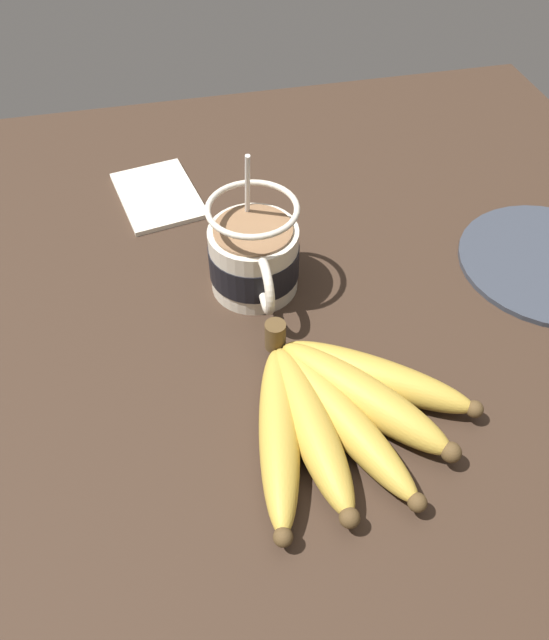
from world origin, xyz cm
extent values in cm
cube|color=#332319|center=(0.00, 0.00, 1.39)|extent=(99.63, 99.63, 2.79)
cylinder|color=beige|center=(-7.90, -1.63, 6.47)|extent=(9.16, 9.16, 7.36)
cylinder|color=black|center=(-7.90, -1.63, 6.31)|extent=(9.36, 9.36, 3.52)
torus|color=beige|center=(-2.35, -1.63, 7.82)|extent=(5.73, 0.90, 5.73)
cylinder|color=#846042|center=(-7.90, -1.63, 10.25)|extent=(7.96, 7.96, 0.40)
torus|color=beige|center=(-7.90, -1.63, 12.85)|extent=(9.16, 9.16, 0.60)
cylinder|color=silver|center=(-10.73, -1.63, 10.97)|extent=(2.94, 0.50, 13.45)
ellipsoid|color=silver|center=(-9.50, -1.63, 4.29)|extent=(3.00, 2.00, 0.80)
cylinder|color=#4C381E|center=(2.05, -1.61, 5.53)|extent=(2.00, 2.00, 3.00)
ellipsoid|color=#B79338|center=(11.87, -3.51, 4.48)|extent=(18.31, 6.75, 3.39)
sphere|color=#4C381E|center=(20.70, -5.23, 4.48)|extent=(1.52, 1.52, 1.52)
ellipsoid|color=#B79338|center=(11.72, -0.74, 4.62)|extent=(17.68, 5.21, 3.66)
sphere|color=#4C381E|center=(20.40, 0.04, 4.62)|extent=(1.64, 1.64, 1.64)
ellipsoid|color=#B79338|center=(11.64, 2.13, 4.51)|extent=(18.57, 9.96, 3.45)
sphere|color=#4C381E|center=(20.30, 5.50, 4.51)|extent=(1.55, 1.55, 1.55)
ellipsoid|color=#B79338|center=(9.86, 4.36, 4.73)|extent=(16.39, 13.82, 3.88)
sphere|color=#4C381E|center=(16.88, 9.73, 4.73)|extent=(1.75, 1.75, 1.75)
ellipsoid|color=#B79338|center=(7.94, 6.37, 4.52)|extent=(13.39, 16.40, 3.47)
sphere|color=#4C381E|center=(13.24, 13.54, 4.52)|extent=(1.56, 1.56, 1.56)
cube|color=beige|center=(-25.85, -10.24, 3.09)|extent=(14.39, 11.29, 0.60)
camera|label=1|loc=(39.60, -10.12, 49.29)|focal=35.00mm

